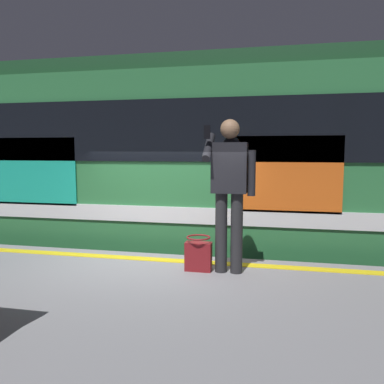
% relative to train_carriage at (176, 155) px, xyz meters
% --- Properties ---
extents(ground_plane, '(25.82, 25.82, 0.00)m').
position_rel_train_carriage_xyz_m(ground_plane, '(-0.27, 1.95, -2.43)').
color(ground_plane, '#3D3D3F').
extents(platform, '(17.21, 4.05, 1.10)m').
position_rel_train_carriage_xyz_m(platform, '(-0.27, 3.98, -1.88)').
color(platform, gray).
rests_on(platform, ground).
extents(safety_line, '(16.87, 0.16, 0.01)m').
position_rel_train_carriage_xyz_m(safety_line, '(-0.27, 2.25, -1.33)').
color(safety_line, yellow).
rests_on(safety_line, platform).
extents(track_rail_near, '(22.38, 0.08, 0.16)m').
position_rel_train_carriage_xyz_m(track_rail_near, '(-0.27, 0.71, -2.35)').
color(track_rail_near, slate).
rests_on(track_rail_near, ground).
extents(track_rail_far, '(22.38, 0.08, 0.16)m').
position_rel_train_carriage_xyz_m(track_rail_far, '(-0.27, -0.72, -2.35)').
color(track_rail_far, slate).
rests_on(track_rail_far, ground).
extents(train_carriage, '(11.14, 3.02, 3.78)m').
position_rel_train_carriage_xyz_m(train_carriage, '(0.00, 0.00, 0.00)').
color(train_carriage, '#2D723F').
rests_on(train_carriage, ground).
extents(passenger, '(0.57, 0.55, 1.77)m').
position_rel_train_carriage_xyz_m(passenger, '(-1.28, 2.55, -0.28)').
color(passenger, '#262628').
rests_on(passenger, platform).
extents(handbag, '(0.31, 0.28, 0.41)m').
position_rel_train_carriage_xyz_m(handbag, '(-0.93, 2.58, -1.14)').
color(handbag, maroon).
rests_on(handbag, platform).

